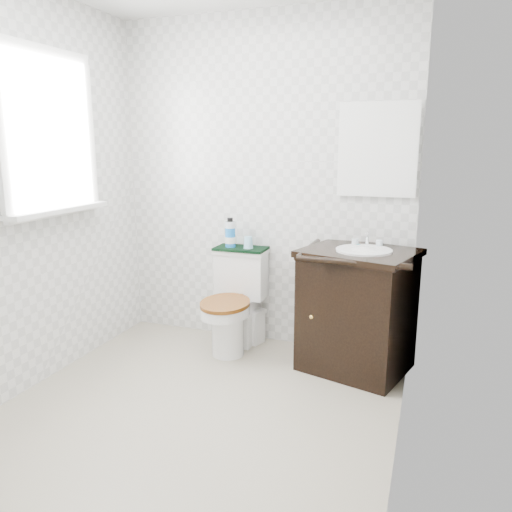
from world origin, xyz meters
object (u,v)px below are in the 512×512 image
Objects in this scene: toilet at (235,306)px; cup at (248,242)px; vanity at (357,307)px; trash_bin at (252,325)px; mouthwash_bottle at (230,234)px.

toilet is 0.48m from cup.
vanity is (0.90, -0.07, 0.11)m from toilet.
vanity is 10.48× the size of cup.
cup is (-0.02, -0.02, 0.65)m from trash_bin.
vanity is 3.48× the size of trash_bin.
toilet is 2.73× the size of trash_bin.
trash_bin is (-0.82, 0.20, -0.30)m from vanity.
toilet is at bearing -122.69° from trash_bin.
mouthwash_bottle is (-0.08, 0.11, 0.52)m from toilet.
cup is at bearing -129.03° from trash_bin.
mouthwash_bottle is (-0.98, 0.18, 0.41)m from vanity.
vanity is at bearing -10.24° from mouthwash_bottle.
vanity is 1.07m from mouthwash_bottle.
mouthwash_bottle is 0.15m from cup.
cup is (0.14, -0.00, -0.06)m from mouthwash_bottle.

